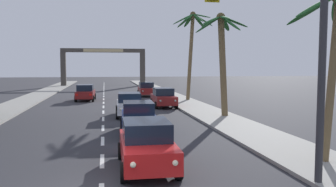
{
  "coord_description": "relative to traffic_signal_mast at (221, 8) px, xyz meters",
  "views": [
    {
      "loc": [
        0.14,
        -9.67,
        3.6
      ],
      "look_at": [
        3.33,
        8.0,
        2.2
      ],
      "focal_mm": 37.51,
      "sensor_mm": 36.0,
      "label": 1
    }
  ],
  "objects": [
    {
      "name": "sedan_parked_mid_kerb",
      "position": [
        1.78,
        32.57,
        -4.33
      ],
      "size": [
        2.01,
        4.47,
        1.68
      ],
      "color": "maroon",
      "rests_on": "ground"
    },
    {
      "name": "traffic_signal_mast",
      "position": [
        0.0,
        0.0,
        0.0
      ],
      "size": [
        10.18,
        0.41,
        7.36
      ],
      "color": "#2D2D33",
      "rests_on": "ground"
    },
    {
      "name": "lane_markings",
      "position": [
        -2.89,
        21.04,
        -5.18
      ],
      "size": [
        4.28,
        88.76,
        0.01
      ],
      "color": "silver",
      "rests_on": "ground"
    },
    {
      "name": "sedan_parked_nearest_kerb",
      "position": [
        1.95,
        21.14,
        -4.33
      ],
      "size": [
        1.95,
        4.45,
        1.68
      ],
      "color": "maroon",
      "rests_on": "ground"
    },
    {
      "name": "palm_right_third",
      "position": [
        5.71,
        25.92,
        1.33
      ],
      "size": [
        4.24,
        4.3,
        9.18
      ],
      "color": "brown",
      "rests_on": "ground"
    },
    {
      "name": "sedan_fifth_in_queue",
      "position": [
        -1.42,
        15.98,
        -4.33
      ],
      "size": [
        2.06,
        4.49,
        1.68
      ],
      "color": "silver",
      "rests_on": "ground"
    },
    {
      "name": "sidewalk_left",
      "position": [
        -11.08,
        20.35,
        -5.11
      ],
      "size": [
        3.2,
        110.0,
        0.14
      ],
      "primitive_type": "cube",
      "color": "gray",
      "rests_on": "ground"
    },
    {
      "name": "sedan_third_in_queue",
      "position": [
        -1.39,
        9.4,
        -4.33
      ],
      "size": [
        2.1,
        4.51,
        1.68
      ],
      "color": "navy",
      "rests_on": "ground"
    },
    {
      "name": "sidewalk_right",
      "position": [
        4.52,
        20.35,
        -5.11
      ],
      "size": [
        3.2,
        110.0,
        0.14
      ],
      "primitive_type": "cube",
      "color": "gray",
      "rests_on": "ground"
    },
    {
      "name": "sedan_lead_at_stop_bar",
      "position": [
        -1.72,
        2.82,
        -4.33
      ],
      "size": [
        1.99,
        4.47,
        1.68
      ],
      "color": "red",
      "rests_on": "ground"
    },
    {
      "name": "palm_right_second",
      "position": [
        4.86,
        13.99,
        -0.32
      ],
      "size": [
        3.72,
        3.91,
        7.27
      ],
      "color": "brown",
      "rests_on": "ground"
    },
    {
      "name": "sedan_oncoming_far",
      "position": [
        -5.14,
        28.28,
        -4.33
      ],
      "size": [
        2.07,
        4.5,
        1.68
      ],
      "color": "maroon",
      "rests_on": "ground"
    },
    {
      "name": "town_gateway_arch",
      "position": [
        -3.28,
        55.62,
        -0.77
      ],
      "size": [
        15.07,
        0.9,
        6.79
      ],
      "color": "#423D38",
      "rests_on": "ground"
    }
  ]
}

